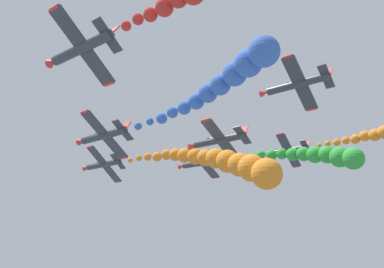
% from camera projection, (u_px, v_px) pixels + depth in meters
% --- Properties ---
extents(airplane_lead, '(7.91, 10.35, 5.96)m').
position_uv_depth(airplane_lead, '(103.00, 165.00, 74.69)').
color(airplane_lead, '#333842').
extents(smoke_trail_lead, '(10.61, 33.12, 9.90)m').
position_uv_depth(smoke_trail_lead, '(224.00, 163.00, 51.18)').
color(smoke_trail_lead, orange).
extents(airplane_left_inner, '(8.19, 10.35, 5.55)m').
position_uv_depth(airplane_left_inner, '(103.00, 136.00, 56.63)').
color(airplane_left_inner, '#333842').
extents(smoke_trail_left_inner, '(7.36, 23.53, 3.77)m').
position_uv_depth(smoke_trail_left_inner, '(228.00, 77.00, 40.57)').
color(smoke_trail_left_inner, blue).
extents(airplane_right_inner, '(8.56, 10.35, 4.90)m').
position_uv_depth(airplane_right_inner, '(202.00, 163.00, 75.59)').
color(airplane_right_inner, '#333842').
extents(smoke_trail_right_inner, '(5.09, 23.63, 5.97)m').
position_uv_depth(smoke_trail_right_inner, '(319.00, 156.00, 59.79)').
color(smoke_trail_right_inner, green).
extents(airplane_left_outer, '(8.64, 10.35, 4.75)m').
position_uv_depth(airplane_left_outer, '(218.00, 140.00, 59.54)').
color(airplane_left_outer, '#333842').
extents(airplane_right_outer, '(7.97, 10.35, 5.88)m').
position_uv_depth(airplane_right_outer, '(80.00, 49.00, 40.62)').
color(airplane_right_outer, '#333842').
extents(airplane_trailing, '(7.96, 10.35, 5.88)m').
position_uv_depth(airplane_trailing, '(286.00, 151.00, 80.68)').
color(airplane_trailing, '#333842').
extents(smoke_trail_trailing, '(4.51, 15.83, 2.61)m').
position_uv_depth(smoke_trail_trailing, '(374.00, 134.00, 69.22)').
color(smoke_trail_trailing, orange).
extents(airplane_high_slot, '(8.08, 10.35, 5.71)m').
position_uv_depth(airplane_high_slot, '(296.00, 84.00, 54.40)').
color(airplane_high_slot, '#333842').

